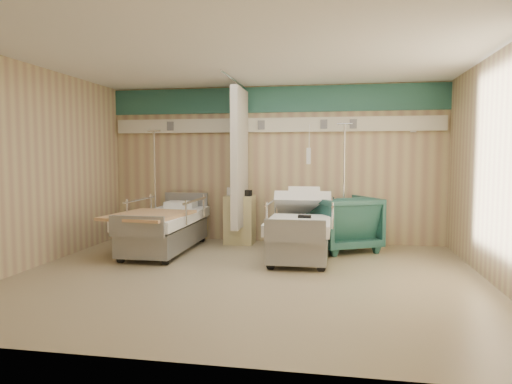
% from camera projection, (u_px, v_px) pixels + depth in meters
% --- Properties ---
extents(ground, '(6.00, 5.00, 0.00)m').
position_uv_depth(ground, '(246.00, 276.00, 5.87)').
color(ground, gray).
rests_on(ground, ground).
extents(room_walls, '(6.04, 5.04, 2.82)m').
position_uv_depth(room_walls, '(248.00, 132.00, 5.98)').
color(room_walls, tan).
rests_on(room_walls, ground).
extents(bed_right, '(1.00, 2.16, 0.63)m').
position_uv_depth(bed_right, '(301.00, 236.00, 7.02)').
color(bed_right, white).
rests_on(bed_right, ground).
extents(bed_left, '(1.00, 2.16, 0.63)m').
position_uv_depth(bed_left, '(165.00, 232.00, 7.40)').
color(bed_left, white).
rests_on(bed_left, ground).
extents(bedside_cabinet, '(0.50, 0.48, 0.85)m').
position_uv_depth(bedside_cabinet, '(240.00, 219.00, 8.09)').
color(bedside_cabinet, '#D7C686').
rests_on(bedside_cabinet, ground).
extents(visitor_armchair, '(1.32, 1.33, 0.90)m').
position_uv_depth(visitor_armchair, '(343.00, 223.00, 7.48)').
color(visitor_armchair, '#205048').
rests_on(visitor_armchair, ground).
extents(waffle_blanket, '(0.75, 0.71, 0.07)m').
position_uv_depth(waffle_blanket, '(342.00, 194.00, 7.42)').
color(waffle_blanket, silver).
rests_on(waffle_blanket, visitor_armchair).
extents(iv_stand_right, '(0.38, 0.38, 2.10)m').
position_uv_depth(iv_stand_right, '(343.00, 222.00, 7.78)').
color(iv_stand_right, silver).
rests_on(iv_stand_right, ground).
extents(iv_stand_left, '(0.36, 0.36, 2.01)m').
position_uv_depth(iv_stand_left, '(156.00, 219.00, 8.22)').
color(iv_stand_left, silver).
rests_on(iv_stand_left, ground).
extents(call_remote, '(0.19, 0.09, 0.04)m').
position_uv_depth(call_remote, '(305.00, 216.00, 6.77)').
color(call_remote, black).
rests_on(call_remote, bed_right).
extents(tan_blanket, '(1.16, 1.39, 0.04)m').
position_uv_depth(tan_blanket, '(149.00, 215.00, 6.93)').
color(tan_blanket, tan).
rests_on(tan_blanket, bed_left).
extents(toiletry_bag, '(0.21, 0.15, 0.11)m').
position_uv_depth(toiletry_bag, '(246.00, 193.00, 7.97)').
color(toiletry_bag, black).
rests_on(toiletry_bag, bedside_cabinet).
extents(white_cup, '(0.10, 0.10, 0.14)m').
position_uv_depth(white_cup, '(230.00, 191.00, 8.11)').
color(white_cup, white).
rests_on(white_cup, bedside_cabinet).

